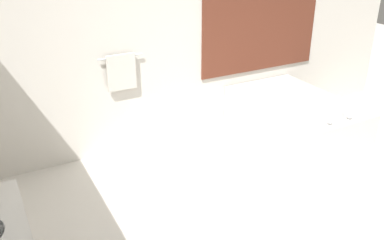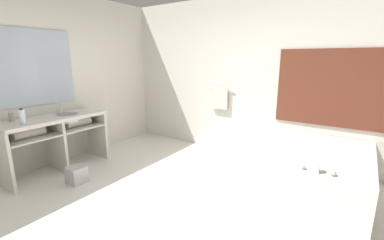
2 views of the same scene
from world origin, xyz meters
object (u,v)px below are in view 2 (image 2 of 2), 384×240
(water_bottle_1, at_px, (22,117))
(soap_dispenser, at_px, (11,117))
(waste_bin, at_px, (77,175))
(bathtub, at_px, (324,171))

(water_bottle_1, xyz_separation_m, soap_dispenser, (-0.32, -0.01, -0.04))
(waste_bin, bearing_deg, soap_dispenser, -154.61)
(bathtub, height_order, waste_bin, bathtub)
(bathtub, height_order, water_bottle_1, water_bottle_1)
(bathtub, distance_m, water_bottle_1, 3.88)
(water_bottle_1, distance_m, waste_bin, 1.02)
(bathtub, bearing_deg, waste_bin, -151.56)
(soap_dispenser, relative_size, waste_bin, 0.64)
(soap_dispenser, xyz_separation_m, waste_bin, (0.79, 0.38, -0.79))
(bathtub, xyz_separation_m, waste_bin, (-2.85, -1.54, -0.19))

